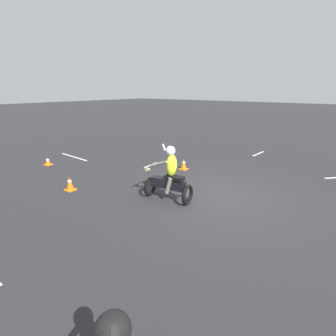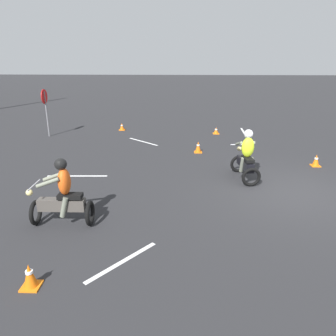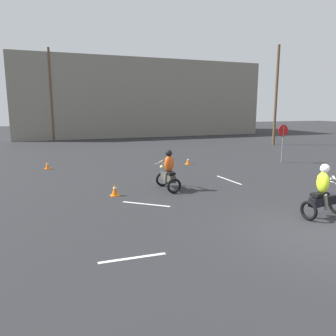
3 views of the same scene
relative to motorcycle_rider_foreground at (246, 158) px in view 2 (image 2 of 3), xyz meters
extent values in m
plane|color=#28282B|center=(-1.03, -1.21, -0.73)|extent=(120.00, 120.00, 0.00)
torus|color=black|center=(0.68, 0.09, -0.43)|extent=(0.17, 0.61, 0.60)
torus|color=black|center=(-0.61, -0.08, -0.43)|extent=(0.17, 0.61, 0.60)
cube|color=black|center=(0.03, 0.00, -0.21)|extent=(1.12, 0.38, 0.28)
cube|color=black|center=(-0.18, -0.02, 0.01)|extent=(0.59, 0.33, 0.10)
cylinder|color=silver|center=(0.63, 0.08, 0.27)|extent=(0.12, 0.70, 0.04)
sphere|color=#F2E08C|center=(0.76, 0.10, 0.09)|extent=(0.18, 0.18, 0.16)
ellipsoid|color=#CCEA26|center=(-0.08, -0.01, 0.37)|extent=(0.33, 0.43, 0.64)
cylinder|color=slate|center=(0.24, -0.17, 0.42)|extent=(0.55, 0.16, 0.27)
cylinder|color=slate|center=(0.19, 0.23, 0.42)|extent=(0.55, 0.16, 0.27)
cylinder|color=slate|center=(-0.05, -0.15, -0.21)|extent=(0.26, 0.15, 0.51)
cylinder|color=slate|center=(-0.08, 0.13, -0.21)|extent=(0.26, 0.15, 0.51)
sphere|color=white|center=(-0.04, -0.01, 0.79)|extent=(0.31, 0.31, 0.28)
torus|color=black|center=(-3.22, 5.53, -0.43)|extent=(0.60, 0.11, 0.60)
torus|color=black|center=(-3.20, 4.23, -0.43)|extent=(0.60, 0.11, 0.60)
cube|color=#4C4742|center=(-3.21, 4.88, -0.21)|extent=(0.26, 1.10, 0.28)
cube|color=black|center=(-3.20, 4.66, 0.01)|extent=(0.27, 0.56, 0.10)
cylinder|color=silver|center=(-3.22, 5.48, 0.27)|extent=(0.70, 0.05, 0.04)
sphere|color=#F2E08C|center=(-3.22, 5.61, 0.09)|extent=(0.16, 0.16, 0.16)
ellipsoid|color=#EA5919|center=(-3.21, 4.76, 0.37)|extent=(0.40, 0.29, 0.64)
cylinder|color=slate|center=(-3.01, 5.06, 0.42)|extent=(0.10, 0.55, 0.27)
cylinder|color=slate|center=(-3.41, 5.06, 0.42)|extent=(0.10, 0.55, 0.27)
cylinder|color=slate|center=(-3.07, 4.78, -0.21)|extent=(0.12, 0.25, 0.51)
cylinder|color=slate|center=(-3.35, 4.78, -0.21)|extent=(0.12, 0.25, 0.51)
sphere|color=black|center=(-3.21, 4.80, 0.79)|extent=(0.28, 0.28, 0.28)
cylinder|color=slate|center=(5.64, 8.66, 0.37)|extent=(0.07, 0.07, 2.20)
cylinder|color=red|center=(5.64, 8.68, 1.22)|extent=(0.70, 0.03, 0.70)
cylinder|color=white|center=(5.64, 8.69, 1.22)|extent=(0.60, 0.01, 0.60)
cube|color=orange|center=(7.19, 5.27, -0.71)|extent=(0.32, 0.32, 0.03)
cone|color=orange|center=(7.19, 5.27, -0.52)|extent=(0.24, 0.24, 0.35)
cylinder|color=white|center=(7.19, 5.27, -0.47)|extent=(0.13, 0.13, 0.05)
cube|color=orange|center=(-5.45, 4.69, -0.71)|extent=(0.32, 0.32, 0.03)
cone|color=orange|center=(-5.45, 4.69, -0.48)|extent=(0.24, 0.24, 0.43)
cylinder|color=white|center=(-5.45, 4.69, -0.42)|extent=(0.13, 0.13, 0.05)
cube|color=orange|center=(3.05, 1.37, -0.71)|extent=(0.32, 0.32, 0.03)
cone|color=orange|center=(3.05, 1.37, -0.48)|extent=(0.24, 0.24, 0.43)
cylinder|color=white|center=(3.05, 1.37, -0.42)|extent=(0.13, 0.13, 0.05)
cube|color=orange|center=(6.49, 0.28, -0.71)|extent=(0.32, 0.32, 0.03)
cone|color=orange|center=(6.49, 0.28, -0.54)|extent=(0.24, 0.24, 0.30)
cylinder|color=white|center=(6.49, 0.28, -0.50)|extent=(0.13, 0.13, 0.05)
cube|color=orange|center=(1.44, -2.84, -0.71)|extent=(0.32, 0.32, 0.03)
cone|color=orange|center=(1.44, -2.84, -0.49)|extent=(0.24, 0.24, 0.40)
cylinder|color=white|center=(1.44, -2.84, -0.43)|extent=(0.13, 0.13, 0.05)
cube|color=silver|center=(6.83, -1.21, -0.72)|extent=(2.20, 0.19, 0.01)
cube|color=silver|center=(4.73, 3.85, -0.72)|extent=(1.39, 1.50, 0.01)
cube|color=silver|center=(0.07, 5.55, -0.72)|extent=(0.18, 2.01, 0.01)
cube|color=silver|center=(-4.66, 3.22, -0.72)|extent=(1.43, 1.21, 0.01)
camera|label=1|loc=(-4.44, 5.72, 2.48)|focal=28.00mm
camera|label=2|loc=(-10.09, 2.11, 3.12)|focal=35.00mm
camera|label=3|loc=(-7.83, -7.31, 2.58)|focal=35.00mm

